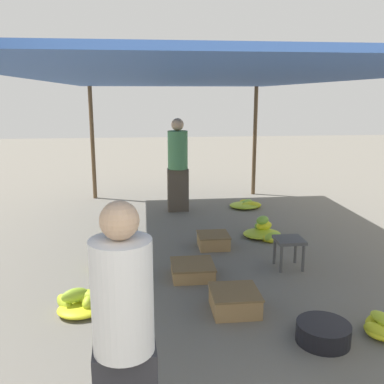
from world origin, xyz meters
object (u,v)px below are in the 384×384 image
(banana_pile_right_0, at_px, (247,205))
(crate_mid, at_px, (213,240))
(vendor_foreground, at_px, (124,336))
(stool, at_px, (289,244))
(shopper_walking_mid, at_px, (178,164))
(banana_pile_left_1, at_px, (106,259))
(banana_pile_left_2, at_px, (119,225))
(banana_pile_right_1, at_px, (263,232))
(banana_pile_left_0, at_px, (80,303))
(basin_black, at_px, (323,333))
(crate_near, at_px, (235,301))
(crate_far, at_px, (193,270))

(banana_pile_right_0, xyz_separation_m, crate_mid, (-0.97, -2.05, 0.04))
(vendor_foreground, height_order, banana_pile_right_0, vendor_foreground)
(vendor_foreground, relative_size, stool, 4.15)
(banana_pile_right_0, distance_m, shopper_walking_mid, 1.54)
(banana_pile_left_1, distance_m, banana_pile_left_2, 1.53)
(crate_mid, bearing_deg, banana_pile_right_1, 23.32)
(banana_pile_left_1, height_order, shopper_walking_mid, shopper_walking_mid)
(banana_pile_left_1, bearing_deg, vendor_foreground, -82.79)
(stool, height_order, banana_pile_right_0, stool)
(banana_pile_right_1, height_order, crate_mid, banana_pile_right_1)
(banana_pile_right_1, relative_size, shopper_walking_mid, 0.44)
(banana_pile_left_0, distance_m, banana_pile_right_1, 3.14)
(stool, height_order, banana_pile_left_2, stool)
(basin_black, height_order, crate_mid, crate_mid)
(vendor_foreground, distance_m, crate_mid, 3.72)
(banana_pile_left_0, relative_size, crate_near, 1.11)
(banana_pile_left_1, bearing_deg, crate_mid, 21.04)
(vendor_foreground, distance_m, crate_far, 2.72)
(shopper_walking_mid, bearing_deg, vendor_foreground, -97.52)
(banana_pile_left_0, xyz_separation_m, banana_pile_right_1, (2.41, 2.02, -0.01))
(stool, relative_size, banana_pile_left_2, 0.73)
(crate_mid, bearing_deg, crate_far, -112.67)
(crate_far, xyz_separation_m, shopper_walking_mid, (0.06, 2.95, 0.79))
(stool, bearing_deg, crate_near, -131.58)
(crate_near, height_order, crate_mid, crate_near)
(crate_mid, bearing_deg, banana_pile_left_1, -158.96)
(banana_pile_left_2, distance_m, crate_far, 2.15)
(shopper_walking_mid, bearing_deg, crate_near, -86.12)
(vendor_foreground, distance_m, stool, 3.30)
(banana_pile_left_0, height_order, banana_pile_right_0, banana_pile_left_0)
(banana_pile_left_1, distance_m, crate_far, 1.11)
(banana_pile_right_1, bearing_deg, crate_mid, -156.68)
(banana_pile_left_0, relative_size, crate_mid, 1.22)
(basin_black, distance_m, shopper_walking_mid, 4.58)
(banana_pile_left_1, xyz_separation_m, banana_pile_left_2, (0.08, 1.52, -0.04))
(banana_pile_left_1, height_order, crate_far, banana_pile_left_1)
(banana_pile_right_0, bearing_deg, crate_near, -105.23)
(stool, xyz_separation_m, banana_pile_right_1, (0.01, 1.17, -0.22))
(banana_pile_left_0, xyz_separation_m, crate_far, (1.19, 0.71, -0.01))
(crate_near, bearing_deg, banana_pile_left_1, 137.05)
(crate_far, bearing_deg, stool, 6.71)
(banana_pile_right_0, distance_m, crate_near, 4.01)
(vendor_foreground, distance_m, banana_pile_left_2, 4.54)
(banana_pile_left_1, xyz_separation_m, crate_near, (1.35, -1.26, -0.00))
(stool, relative_size, shopper_walking_mid, 0.22)
(stool, distance_m, crate_near, 1.34)
(stool, xyz_separation_m, banana_pile_left_2, (-2.16, 1.79, -0.24))
(vendor_foreground, relative_size, banana_pile_left_1, 2.89)
(banana_pile_right_0, distance_m, crate_far, 3.31)
(banana_pile_left_2, height_order, crate_far, banana_pile_left_2)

